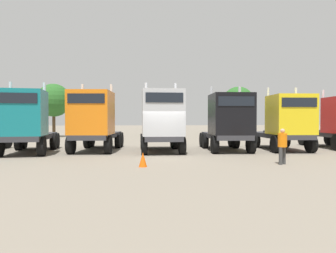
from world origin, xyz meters
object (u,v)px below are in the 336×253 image
at_px(semi_truck_black, 228,122).
at_px(semi_truck_orange, 94,120).
at_px(semi_truck_yellow, 286,122).
at_px(traffic_cone_mid, 143,160).
at_px(visitor_in_hivis, 282,144).
at_px(semi_truck_teal, 26,122).
at_px(semi_truck_silver, 162,121).

bearing_deg(semi_truck_black, semi_truck_orange, -91.39).
distance_m(semi_truck_yellow, traffic_cone_mid, 11.02).
height_order(semi_truck_orange, semi_truck_black, semi_truck_orange).
distance_m(semi_truck_black, semi_truck_yellow, 3.80).
distance_m(visitor_in_hivis, traffic_cone_mid, 6.33).
bearing_deg(semi_truck_teal, semi_truck_black, 85.45).
bearing_deg(semi_truck_orange, visitor_in_hivis, 61.06).
bearing_deg(visitor_in_hivis, semi_truck_teal, 34.58).
relative_size(visitor_in_hivis, traffic_cone_mid, 2.62).
bearing_deg(semi_truck_teal, visitor_in_hivis, 61.97).
height_order(semi_truck_teal, semi_truck_orange, semi_truck_orange).
bearing_deg(traffic_cone_mid, semi_truck_silver, 75.65).
distance_m(semi_truck_yellow, visitor_in_hivis, 6.43).
bearing_deg(semi_truck_black, traffic_cone_mid, -41.23).
distance_m(semi_truck_orange, semi_truck_yellow, 12.30).
xyz_separation_m(semi_truck_orange, visitor_in_hivis, (9.11, -6.45, -1.05)).
distance_m(semi_truck_orange, traffic_cone_mid, 7.18).
xyz_separation_m(semi_truck_orange, semi_truck_silver, (4.19, -1.00, -0.01)).
height_order(visitor_in_hivis, traffic_cone_mid, visitor_in_hivis).
bearing_deg(semi_truck_orange, semi_truck_yellow, 92.04).
height_order(semi_truck_silver, semi_truck_black, semi_truck_silver).
relative_size(semi_truck_black, semi_truck_yellow, 0.95).
bearing_deg(semi_truck_yellow, semi_truck_orange, -89.49).
height_order(semi_truck_silver, visitor_in_hivis, semi_truck_silver).
bearing_deg(semi_truck_silver, semi_truck_black, 93.24).
xyz_separation_m(semi_truck_silver, semi_truck_yellow, (8.07, 0.07, -0.11)).
height_order(semi_truck_black, traffic_cone_mid, semi_truck_black).
xyz_separation_m(semi_truck_teal, semi_truck_black, (12.27, 0.02, 0.01)).
distance_m(semi_truck_teal, visitor_in_hivis, 14.11).
height_order(semi_truck_silver, traffic_cone_mid, semi_truck_silver).
distance_m(semi_truck_silver, traffic_cone_mid, 5.81).
height_order(semi_truck_silver, semi_truck_yellow, semi_truck_silver).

